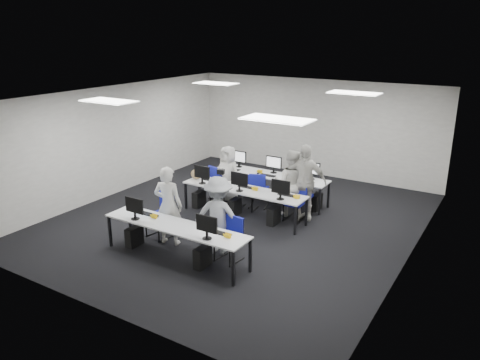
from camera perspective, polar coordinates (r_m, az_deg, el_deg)
The scene contains 23 objects.
room at distance 10.98m, azimuth -0.13°, elevation 2.42°, with size 9.00×9.02×3.00m.
ceiling_panels at distance 10.68m, azimuth -0.14°, elevation 10.12°, with size 5.20×4.60×0.02m.
desk_front at distance 9.41m, azimuth -7.88°, elevation -5.76°, with size 3.20×0.70×0.73m.
desk_mid at distance 11.39m, azimuth 0.40°, elevation -1.33°, with size 3.20×0.70×0.73m.
desk_back at distance 12.54m, azimuth 3.72°, elevation 0.47°, with size 3.20×0.70×0.73m.
equipment_front at distance 9.65m, azimuth -8.75°, elevation -7.30°, with size 2.51×0.41×1.19m.
equipment_mid at distance 11.58m, azimuth -0.46°, elevation -2.70°, with size 2.91×0.41×1.19m.
equipment_back at distance 12.58m, azimuth 4.50°, elevation -1.05°, with size 2.91×0.41×1.19m.
chair_0 at distance 10.62m, azimuth -9.60°, elevation -5.22°, with size 0.55×0.59×0.97m.
chair_1 at distance 9.44m, azimuth -1.31°, elevation -8.19°, with size 0.48×0.52×0.89m.
chair_2 at distance 12.45m, azimuth -2.51°, elevation -1.70°, with size 0.51×0.53×0.81m.
chair_3 at distance 12.06m, azimuth 1.06°, elevation -2.29°, with size 0.47×0.50×0.85m.
chair_4 at distance 11.43m, azimuth 6.61°, elevation -3.63°, with size 0.41×0.44×0.82m.
chair_5 at distance 12.72m, azimuth -2.43°, elevation -1.06°, with size 0.57×0.60×0.95m.
chair_6 at distance 12.20m, azimuth 2.29°, elevation -1.92°, with size 0.58×0.61×0.93m.
chair_7 at distance 11.70m, azimuth 7.43°, elevation -2.88°, with size 0.50×0.54×0.98m.
handbag at distance 12.14m, azimuth -5.36°, elevation 0.70°, with size 0.31×0.20×0.26m, color #A58155.
student_0 at distance 10.05m, azimuth -8.73°, elevation -3.10°, with size 0.63×0.41×1.73m, color beige.
student_1 at distance 11.52m, azimuth 6.20°, elevation -0.39°, with size 0.81×0.63×1.67m, color beige.
student_2 at distance 12.39m, azimuth -1.45°, elevation 0.68°, with size 0.75×0.49×1.53m, color beige.
student_3 at distance 11.36m, azimuth 7.78°, elevation -0.23°, with size 1.09×0.45×1.85m, color beige.
photographer at distance 9.56m, azimuth -2.63°, elevation -4.31°, with size 1.06×0.61×1.64m, color slate.
dslr_camera at distance 9.43m, azimuth -2.36°, elevation 1.02°, with size 0.14×0.18×0.10m, color black.
Camera 1 is at (5.57, -9.00, 4.43)m, focal length 35.00 mm.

